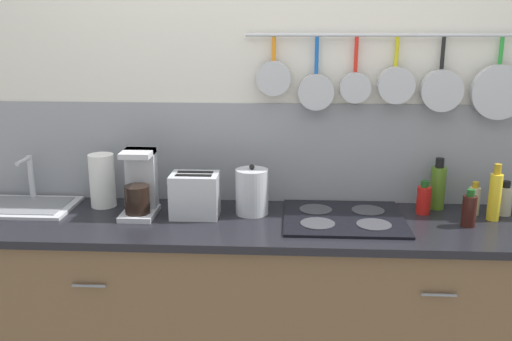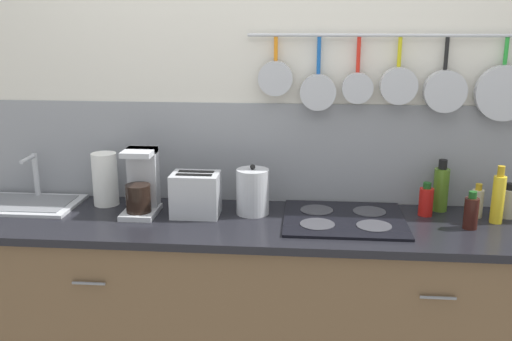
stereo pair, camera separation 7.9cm
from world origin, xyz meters
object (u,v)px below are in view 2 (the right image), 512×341
object	(u,v)px
bottle_olive_oil	(441,188)
bottle_vinegar	(498,198)
bottle_sesame_oil	(508,202)
bottle_cooking_wine	(477,202)
bottle_dish_soap	(471,212)
paper_towel_roll	(105,179)
coffee_maker	(141,186)
toaster	(196,194)
kettle	(253,192)
bottle_hot_sauce	(426,201)

from	to	relation	value
bottle_olive_oil	bottle_vinegar	distance (m)	0.26
bottle_olive_oil	bottle_sesame_oil	world-z (taller)	bottle_olive_oil
bottle_olive_oil	bottle_cooking_wine	xyz separation A→B (m)	(0.15, -0.08, -0.04)
bottle_olive_oil	bottle_dish_soap	distance (m)	0.25
bottle_olive_oil	paper_towel_roll	bearing A→B (deg)	-178.08
bottle_cooking_wine	bottle_vinegar	xyz separation A→B (m)	(0.07, -0.07, 0.04)
bottle_dish_soap	bottle_cooking_wine	world-z (taller)	bottle_dish_soap
paper_towel_roll	bottle_vinegar	distance (m)	1.80
bottle_sesame_oil	bottle_dish_soap	bearing A→B (deg)	-141.91
bottle_olive_oil	bottle_sesame_oil	xyz separation A→B (m)	(0.29, -0.07, -0.04)
coffee_maker	bottle_cooking_wine	xyz separation A→B (m)	(1.53, 0.07, -0.06)
paper_towel_roll	bottle_olive_oil	bearing A→B (deg)	1.92
coffee_maker	bottle_cooking_wine	bearing A→B (deg)	2.81
bottle_cooking_wine	bottle_dish_soap	bearing A→B (deg)	-114.10
toaster	bottle_olive_oil	xyz separation A→B (m)	(1.12, 0.17, 0.01)
bottle_dish_soap	kettle	bearing A→B (deg)	173.28
kettle	bottle_cooking_wine	bearing A→B (deg)	2.34
kettle	bottle_olive_oil	size ratio (longest dim) A/B	0.96
bottle_dish_soap	bottle_cooking_wine	bearing A→B (deg)	65.90
bottle_olive_oil	bottle_sesame_oil	size ratio (longest dim) A/B	1.54
coffee_maker	bottle_olive_oil	size ratio (longest dim) A/B	1.23
bottle_sesame_oil	paper_towel_roll	bearing A→B (deg)	179.45
coffee_maker	bottle_cooking_wine	size ratio (longest dim) A/B	1.93
coffee_maker	toaster	xyz separation A→B (m)	(0.26, -0.02, -0.03)
bottle_olive_oil	kettle	bearing A→B (deg)	-171.98
bottle_dish_soap	bottle_vinegar	bearing A→B (deg)	32.65
coffee_maker	bottle_dish_soap	distance (m)	1.46
bottle_cooking_wine	bottle_hot_sauce	bearing A→B (deg)	178.93
bottle_hot_sauce	bottle_dish_soap	distance (m)	0.22
coffee_maker	bottle_sesame_oil	xyz separation A→B (m)	(1.66, 0.08, -0.06)
paper_towel_roll	bottle_cooking_wine	distance (m)	1.73
bottle_olive_oil	bottle_cooking_wine	size ratio (longest dim) A/B	1.57
paper_towel_roll	bottle_dish_soap	xyz separation A→B (m)	(1.66, -0.18, -0.05)
bottle_sesame_oil	bottle_olive_oil	bearing A→B (deg)	166.00
bottle_dish_soap	bottle_vinegar	world-z (taller)	bottle_vinegar
bottle_hot_sauce	bottle_sesame_oil	distance (m)	0.37
kettle	bottle_cooking_wine	xyz separation A→B (m)	(1.01, 0.04, -0.04)
bottle_hot_sauce	bottle_cooking_wine	distance (m)	0.23
coffee_maker	bottle_cooking_wine	world-z (taller)	coffee_maker
paper_towel_roll	bottle_vinegar	size ratio (longest dim) A/B	0.99
bottle_cooking_wine	bottle_vinegar	size ratio (longest dim) A/B	0.61
bottle_cooking_wine	bottle_vinegar	bearing A→B (deg)	-45.71
coffee_maker	toaster	bearing A→B (deg)	-3.69
coffee_maker	bottle_olive_oil	bearing A→B (deg)	6.45
coffee_maker	kettle	world-z (taller)	coffee_maker
toaster	bottle_sesame_oil	distance (m)	1.41
bottle_sesame_oil	coffee_maker	bearing A→B (deg)	-177.09
paper_towel_roll	bottle_dish_soap	size ratio (longest dim) A/B	1.54
paper_towel_roll	toaster	xyz separation A→B (m)	(0.46, -0.12, -0.03)
toaster	bottle_dish_soap	size ratio (longest dim) A/B	1.40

